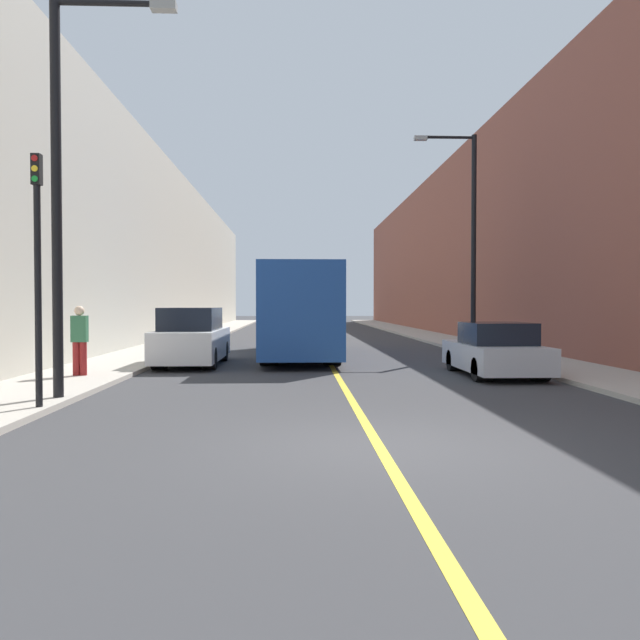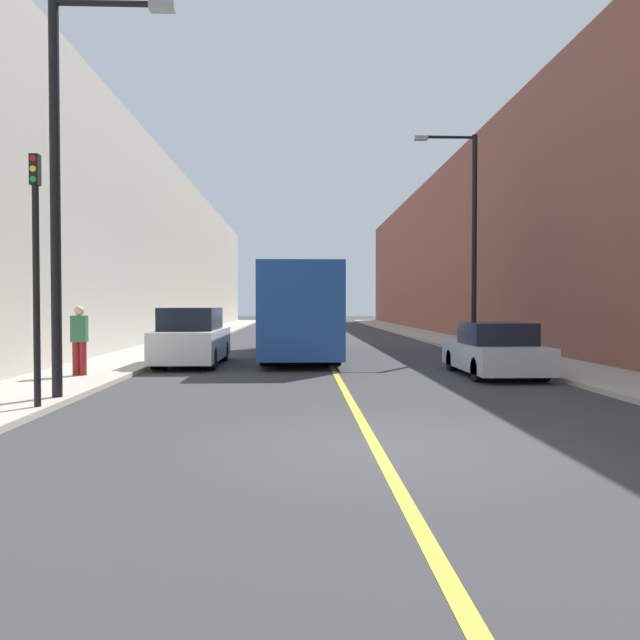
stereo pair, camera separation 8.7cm
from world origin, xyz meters
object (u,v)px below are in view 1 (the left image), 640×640
bus (300,310)px  car_right_near (495,352)px  street_lamp_left (67,172)px  pedestrian (80,339)px  street_lamp_right (469,230)px  parked_suv_left (192,338)px  traffic_light (38,270)px

bus → car_right_near: (5.31, -6.61, -1.08)m
street_lamp_left → pedestrian: (-1.09, 3.84, -3.51)m
street_lamp_right → pedestrian: street_lamp_right is taller
street_lamp_left → street_lamp_right: street_lamp_right is taller
bus → street_lamp_right: bearing=6.8°
car_right_near → parked_suv_left: bearing=159.0°
street_lamp_left → pedestrian: size_ratio=4.35×
parked_suv_left → car_right_near: parked_suv_left is taller
pedestrian → street_lamp_right: bearing=32.5°
bus → street_lamp_right: 7.39m
parked_suv_left → street_lamp_left: (-1.17, -7.73, 3.70)m
traffic_light → pedestrian: (-0.99, 5.02, -1.51)m
parked_suv_left → street_lamp_left: street_lamp_left is taller
car_right_near → pedestrian: bearing=-177.4°
bus → pedestrian: 9.18m
parked_suv_left → bus: bearing=42.7°
parked_suv_left → street_lamp_left: size_ratio=0.63×
bus → pedestrian: bus is taller
car_right_near → street_lamp_left: bearing=-156.5°
car_right_near → traffic_light: traffic_light is taller
traffic_light → street_lamp_right: bearing=48.6°
car_right_near → bus: bearing=128.8°
street_lamp_left → bus: bearing=66.9°
street_lamp_right → pedestrian: bearing=-147.5°
pedestrian → car_right_near: bearing=2.6°
bus → traffic_light: traffic_light is taller
street_lamp_right → street_lamp_left: bearing=-133.9°
parked_suv_left → traffic_light: size_ratio=1.10×
traffic_light → car_right_near: bearing=28.7°
street_lamp_left → traffic_light: street_lamp_left is taller
car_right_near → pedestrian: (-11.07, -0.50, 0.39)m
bus → car_right_near: size_ratio=2.60×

